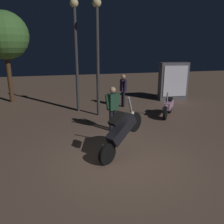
{
  "coord_description": "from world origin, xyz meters",
  "views": [
    {
      "loc": [
        -1.64,
        -5.11,
        2.9
      ],
      "look_at": [
        0.02,
        1.33,
        1.0
      ],
      "focal_mm": 36.46,
      "sensor_mm": 36.0,
      "label": 1
    }
  ],
  "objects_px": {
    "person_bystander_far": "(123,88)",
    "kiosk_billboard": "(173,81)",
    "streetlamp_far": "(76,43)",
    "motorcycle_pink_parked_left": "(168,106)",
    "motorcycle_black_foreground": "(121,131)",
    "person_rider_beside": "(113,105)",
    "streetlamp_near": "(97,44)"
  },
  "relations": [
    {
      "from": "motorcycle_pink_parked_left",
      "to": "person_rider_beside",
      "type": "distance_m",
      "value": 3.03
    },
    {
      "from": "kiosk_billboard",
      "to": "streetlamp_far",
      "type": "bearing_deg",
      "value": 15.37
    },
    {
      "from": "motorcycle_pink_parked_left",
      "to": "kiosk_billboard",
      "type": "relative_size",
      "value": 0.65
    },
    {
      "from": "streetlamp_far",
      "to": "kiosk_billboard",
      "type": "bearing_deg",
      "value": 10.76
    },
    {
      "from": "streetlamp_near",
      "to": "streetlamp_far",
      "type": "distance_m",
      "value": 1.2
    },
    {
      "from": "person_bystander_far",
      "to": "kiosk_billboard",
      "type": "height_order",
      "value": "kiosk_billboard"
    },
    {
      "from": "person_bystander_far",
      "to": "streetlamp_near",
      "type": "relative_size",
      "value": 0.34
    },
    {
      "from": "motorcycle_black_foreground",
      "to": "streetlamp_near",
      "type": "xyz_separation_m",
      "value": [
        0.18,
        4.09,
        2.29
      ]
    },
    {
      "from": "motorcycle_pink_parked_left",
      "to": "streetlamp_near",
      "type": "distance_m",
      "value": 3.99
    },
    {
      "from": "motorcycle_pink_parked_left",
      "to": "kiosk_billboard",
      "type": "bearing_deg",
      "value": -173.84
    },
    {
      "from": "person_rider_beside",
      "to": "motorcycle_black_foreground",
      "type": "bearing_deg",
      "value": 147.81
    },
    {
      "from": "person_rider_beside",
      "to": "streetlamp_near",
      "type": "relative_size",
      "value": 0.33
    },
    {
      "from": "motorcycle_pink_parked_left",
      "to": "kiosk_billboard",
      "type": "distance_m",
      "value": 3.42
    },
    {
      "from": "motorcycle_pink_parked_left",
      "to": "kiosk_billboard",
      "type": "xyz_separation_m",
      "value": [
        1.78,
        2.85,
        0.61
      ]
    },
    {
      "from": "person_bystander_far",
      "to": "streetlamp_near",
      "type": "height_order",
      "value": "streetlamp_near"
    },
    {
      "from": "motorcycle_pink_parked_left",
      "to": "person_rider_beside",
      "type": "height_order",
      "value": "person_rider_beside"
    },
    {
      "from": "motorcycle_black_foreground",
      "to": "streetlamp_near",
      "type": "height_order",
      "value": "streetlamp_near"
    },
    {
      "from": "motorcycle_black_foreground",
      "to": "person_rider_beside",
      "type": "xyz_separation_m",
      "value": [
        0.3,
        2.06,
        0.2
      ]
    },
    {
      "from": "motorcycle_black_foreground",
      "to": "person_rider_beside",
      "type": "height_order",
      "value": "motorcycle_black_foreground"
    },
    {
      "from": "motorcycle_pink_parked_left",
      "to": "streetlamp_far",
      "type": "xyz_separation_m",
      "value": [
        -3.68,
        1.82,
        2.66
      ]
    },
    {
      "from": "person_bystander_far",
      "to": "kiosk_billboard",
      "type": "relative_size",
      "value": 0.77
    },
    {
      "from": "motorcycle_black_foreground",
      "to": "motorcycle_pink_parked_left",
      "type": "height_order",
      "value": "motorcycle_black_foreground"
    },
    {
      "from": "motorcycle_black_foreground",
      "to": "person_rider_beside",
      "type": "relative_size",
      "value": 1.03
    },
    {
      "from": "motorcycle_black_foreground",
      "to": "kiosk_billboard",
      "type": "bearing_deg",
      "value": 18.19
    },
    {
      "from": "person_bystander_far",
      "to": "motorcycle_pink_parked_left",
      "type": "bearing_deg",
      "value": 121.83
    },
    {
      "from": "motorcycle_black_foreground",
      "to": "motorcycle_pink_parked_left",
      "type": "xyz_separation_m",
      "value": [
        3.07,
        3.17,
        -0.31
      ]
    },
    {
      "from": "streetlamp_far",
      "to": "motorcycle_pink_parked_left",
      "type": "bearing_deg",
      "value": -26.29
    },
    {
      "from": "streetlamp_far",
      "to": "person_bystander_far",
      "type": "bearing_deg",
      "value": 6.67
    },
    {
      "from": "person_rider_beside",
      "to": "streetlamp_far",
      "type": "xyz_separation_m",
      "value": [
        -0.91,
        2.93,
        2.16
      ]
    },
    {
      "from": "motorcycle_black_foreground",
      "to": "kiosk_billboard",
      "type": "xyz_separation_m",
      "value": [
        4.85,
        6.02,
        0.31
      ]
    },
    {
      "from": "person_bystander_far",
      "to": "streetlamp_near",
      "type": "distance_m",
      "value": 2.81
    },
    {
      "from": "person_rider_beside",
      "to": "streetlamp_far",
      "type": "distance_m",
      "value": 3.75
    }
  ]
}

